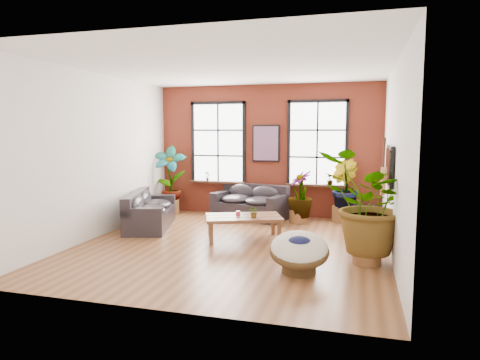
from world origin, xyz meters
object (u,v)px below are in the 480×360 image
(sofa_back, at_px, (250,203))
(papasan_chair, at_px, (299,251))
(sofa_left, at_px, (148,211))
(coffee_table, at_px, (243,219))

(sofa_back, relative_size, papasan_chair, 1.92)
(sofa_left, bearing_deg, coffee_table, -118.28)
(sofa_back, height_order, papasan_chair, sofa_back)
(coffee_table, xyz_separation_m, papasan_chair, (1.42, -1.83, -0.08))
(sofa_left, relative_size, coffee_table, 1.28)
(coffee_table, bearing_deg, papasan_chair, -73.54)
(sofa_back, bearing_deg, coffee_table, -64.45)
(sofa_back, relative_size, coffee_table, 1.16)
(sofa_back, bearing_deg, papasan_chair, -50.58)
(sofa_back, height_order, coffee_table, sofa_back)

